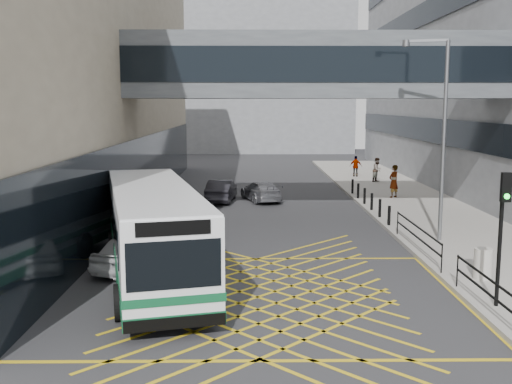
{
  "coord_description": "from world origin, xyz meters",
  "views": [
    {
      "loc": [
        -0.22,
        -17.25,
        5.71
      ],
      "look_at": [
        0.0,
        4.0,
        2.6
      ],
      "focal_mm": 42.0,
      "sensor_mm": 36.0,
      "label": 1
    }
  ],
  "objects_px": {
    "street_lamp": "(439,128)",
    "litter_bin": "(483,264)",
    "pedestrian_c": "(356,166)",
    "bus": "(153,230)",
    "car_white": "(139,250)",
    "car_silver": "(261,191)",
    "car_dark": "(221,191)",
    "traffic_light": "(503,220)",
    "pedestrian_a": "(394,181)",
    "pedestrian_b": "(377,170)"
  },
  "relations": [
    {
      "from": "street_lamp",
      "to": "litter_bin",
      "type": "xyz_separation_m",
      "value": [
        -0.18,
        -5.6,
        -4.13
      ]
    },
    {
      "from": "litter_bin",
      "to": "pedestrian_c",
      "type": "height_order",
      "value": "pedestrian_c"
    },
    {
      "from": "bus",
      "to": "car_white",
      "type": "distance_m",
      "value": 1.67
    },
    {
      "from": "car_silver",
      "to": "car_white",
      "type": "bearing_deg",
      "value": 56.61
    },
    {
      "from": "car_dark",
      "to": "pedestrian_c",
      "type": "xyz_separation_m",
      "value": [
        9.92,
        11.01,
        0.3
      ]
    },
    {
      "from": "car_white",
      "to": "traffic_light",
      "type": "height_order",
      "value": "traffic_light"
    },
    {
      "from": "car_silver",
      "to": "pedestrian_c",
      "type": "relative_size",
      "value": 2.51
    },
    {
      "from": "car_silver",
      "to": "pedestrian_a",
      "type": "distance_m",
      "value": 8.0
    },
    {
      "from": "bus",
      "to": "street_lamp",
      "type": "xyz_separation_m",
      "value": [
        10.84,
        4.93,
        3.14
      ]
    },
    {
      "from": "car_white",
      "to": "litter_bin",
      "type": "distance_m",
      "value": 11.52
    },
    {
      "from": "car_silver",
      "to": "pedestrian_a",
      "type": "xyz_separation_m",
      "value": [
        7.98,
        0.21,
        0.52
      ]
    },
    {
      "from": "car_white",
      "to": "traffic_light",
      "type": "distance_m",
      "value": 11.82
    },
    {
      "from": "car_dark",
      "to": "litter_bin",
      "type": "distance_m",
      "value": 18.92
    },
    {
      "from": "car_dark",
      "to": "pedestrian_b",
      "type": "distance_m",
      "value": 13.46
    },
    {
      "from": "car_dark",
      "to": "pedestrian_a",
      "type": "distance_m",
      "value": 10.36
    },
    {
      "from": "bus",
      "to": "pedestrian_b",
      "type": "distance_m",
      "value": 26.79
    },
    {
      "from": "bus",
      "to": "car_silver",
      "type": "relative_size",
      "value": 2.8
    },
    {
      "from": "car_white",
      "to": "car_silver",
      "type": "xyz_separation_m",
      "value": [
        4.55,
        14.93,
        -0.07
      ]
    },
    {
      "from": "litter_bin",
      "to": "car_dark",
      "type": "bearing_deg",
      "value": 118.99
    },
    {
      "from": "bus",
      "to": "pedestrian_a",
      "type": "distance_m",
      "value": 20.15
    },
    {
      "from": "bus",
      "to": "litter_bin",
      "type": "relative_size",
      "value": 11.34
    },
    {
      "from": "car_dark",
      "to": "street_lamp",
      "type": "relative_size",
      "value": 0.52
    },
    {
      "from": "street_lamp",
      "to": "pedestrian_b",
      "type": "distance_m",
      "value": 19.24
    },
    {
      "from": "pedestrian_a",
      "to": "pedestrian_b",
      "type": "xyz_separation_m",
      "value": [
        0.59,
        7.43,
        -0.11
      ]
    },
    {
      "from": "car_dark",
      "to": "street_lamp",
      "type": "height_order",
      "value": "street_lamp"
    },
    {
      "from": "bus",
      "to": "traffic_light",
      "type": "relative_size",
      "value": 3.0
    },
    {
      "from": "car_dark",
      "to": "car_silver",
      "type": "height_order",
      "value": "car_dark"
    },
    {
      "from": "car_silver",
      "to": "pedestrian_c",
      "type": "height_order",
      "value": "pedestrian_c"
    },
    {
      "from": "car_white",
      "to": "pedestrian_c",
      "type": "xyz_separation_m",
      "value": [
        12.12,
        25.72,
        0.27
      ]
    },
    {
      "from": "pedestrian_b",
      "to": "pedestrian_c",
      "type": "height_order",
      "value": "pedestrian_b"
    },
    {
      "from": "litter_bin",
      "to": "street_lamp",
      "type": "bearing_deg",
      "value": 88.16
    },
    {
      "from": "car_silver",
      "to": "pedestrian_a",
      "type": "height_order",
      "value": "pedestrian_a"
    },
    {
      "from": "car_silver",
      "to": "pedestrian_b",
      "type": "relative_size",
      "value": 2.32
    },
    {
      "from": "car_dark",
      "to": "pedestrian_b",
      "type": "relative_size",
      "value": 2.42
    },
    {
      "from": "car_dark",
      "to": "traffic_light",
      "type": "height_order",
      "value": "traffic_light"
    },
    {
      "from": "pedestrian_b",
      "to": "traffic_light",
      "type": "bearing_deg",
      "value": -139.74
    },
    {
      "from": "car_dark",
      "to": "traffic_light",
      "type": "bearing_deg",
      "value": 119.89
    },
    {
      "from": "litter_bin",
      "to": "pedestrian_a",
      "type": "height_order",
      "value": "pedestrian_a"
    },
    {
      "from": "litter_bin",
      "to": "pedestrian_b",
      "type": "distance_m",
      "value": 24.46
    },
    {
      "from": "car_dark",
      "to": "pedestrian_b",
      "type": "bearing_deg",
      "value": -138.34
    },
    {
      "from": "car_silver",
      "to": "pedestrian_c",
      "type": "distance_m",
      "value": 13.18
    },
    {
      "from": "street_lamp",
      "to": "litter_bin",
      "type": "relative_size",
      "value": 8.18
    },
    {
      "from": "street_lamp",
      "to": "car_white",
      "type": "bearing_deg",
      "value": -146.03
    },
    {
      "from": "traffic_light",
      "to": "pedestrian_c",
      "type": "xyz_separation_m",
      "value": [
        1.37,
        30.27,
        -1.65
      ]
    },
    {
      "from": "pedestrian_b",
      "to": "car_white",
      "type": "bearing_deg",
      "value": -164.92
    },
    {
      "from": "pedestrian_a",
      "to": "pedestrian_c",
      "type": "bearing_deg",
      "value": -125.29
    },
    {
      "from": "car_silver",
      "to": "traffic_light",
      "type": "bearing_deg",
      "value": 91.2
    },
    {
      "from": "pedestrian_b",
      "to": "car_dark",
      "type": "bearing_deg",
      "value": 170.96
    },
    {
      "from": "pedestrian_b",
      "to": "bus",
      "type": "bearing_deg",
      "value": -162.35
    },
    {
      "from": "car_silver",
      "to": "traffic_light",
      "type": "xyz_separation_m",
      "value": [
        6.19,
        -19.48,
        1.98
      ]
    }
  ]
}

